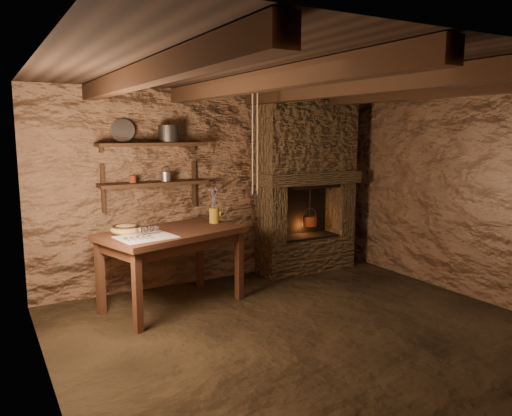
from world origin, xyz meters
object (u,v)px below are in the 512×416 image
wooden_bowl (126,230)px  iron_stockpot (169,135)px  stoneware_jug (214,208)px  red_pot (310,220)px  work_table (172,266)px

wooden_bowl → iron_stockpot: 1.27m
stoneware_jug → iron_stockpot: iron_stockpot is taller
stoneware_jug → red_pot: size_ratio=0.75×
red_pot → work_table: bearing=-168.3°
red_pot → wooden_bowl: bearing=-172.2°
stoneware_jug → iron_stockpot: size_ratio=1.71×
wooden_bowl → work_table: bearing=-10.5°
iron_stockpot → red_pot: (1.93, -0.12, -1.16)m
work_table → red_pot: red_pot is taller
wooden_bowl → red_pot: 2.62m
wooden_bowl → iron_stockpot: size_ratio=1.37×
wooden_bowl → red_pot: red_pot is taller
stoneware_jug → red_pot: 1.60m
iron_stockpot → red_pot: iron_stockpot is taller
work_table → red_pot: size_ratio=3.08×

